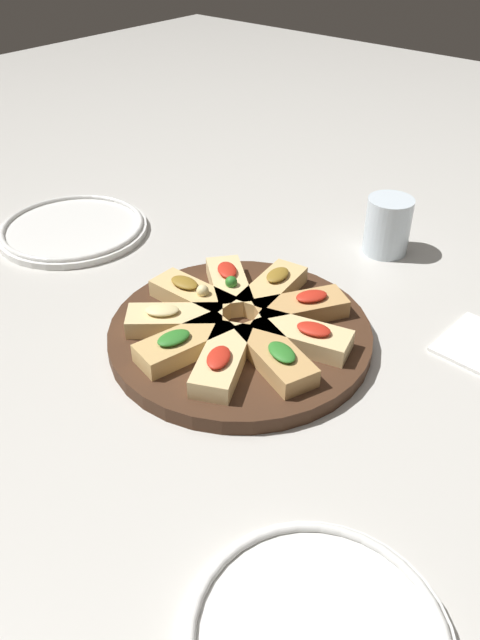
{
  "coord_description": "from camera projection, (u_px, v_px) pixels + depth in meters",
  "views": [
    {
      "loc": [
        -0.39,
        0.45,
        0.46
      ],
      "look_at": [
        0.0,
        0.0,
        0.03
      ],
      "focal_mm": 35.0,
      "sensor_mm": 36.0,
      "label": 1
    }
  ],
  "objects": [
    {
      "name": "ground_plane",
      "position": [
        240.0,
        340.0,
        0.75
      ],
      "size": [
        3.0,
        3.0,
        0.0
      ],
      "primitive_type": "plane",
      "color": "beige"
    },
    {
      "name": "focaccia_slice_4",
      "position": [
        229.0,
        284.0,
        0.8
      ],
      "size": [
        0.11,
        0.1,
        0.03
      ],
      "color": "#E5C689",
      "rests_on": "serving_board"
    },
    {
      "name": "focaccia_slice_6",
      "position": [
        174.0,
        320.0,
        0.73
      ],
      "size": [
        0.11,
        0.11,
        0.03
      ],
      "color": "#E5C689",
      "rests_on": "serving_board"
    },
    {
      "name": "focaccia_slice_7",
      "position": [
        184.0,
        344.0,
        0.7
      ],
      "size": [
        0.07,
        0.12,
        0.03
      ],
      "color": "tan",
      "rests_on": "serving_board"
    },
    {
      "name": "plate_left",
      "position": [
        317.0,
        639.0,
        0.45
      ],
      "size": [
        0.2,
        0.2,
        0.02
      ],
      "color": "white",
      "rests_on": "ground_plane"
    },
    {
      "name": "serving_board",
      "position": [
        240.0,
        334.0,
        0.75
      ],
      "size": [
        0.31,
        0.31,
        0.02
      ],
      "primitive_type": "cylinder",
      "color": "#422819",
      "rests_on": "ground_plane"
    },
    {
      "name": "focaccia_slice_0",
      "position": [
        275.0,
        356.0,
        0.68
      ],
      "size": [
        0.12,
        0.08,
        0.03
      ],
      "color": "tan",
      "rests_on": "serving_board"
    },
    {
      "name": "focaccia_slice_3",
      "position": [
        272.0,
        289.0,
        0.79
      ],
      "size": [
        0.06,
        0.12,
        0.03
      ],
      "color": "#DBB775",
      "rests_on": "serving_board"
    },
    {
      "name": "water_glass",
      "position": [
        388.0,
        226.0,
        0.91
      ],
      "size": [
        0.07,
        0.07,
        0.08
      ],
      "primitive_type": "cylinder",
      "color": "silver",
      "rests_on": "ground_plane"
    },
    {
      "name": "focaccia_slice_1",
      "position": [
        302.0,
        336.0,
        0.71
      ],
      "size": [
        0.12,
        0.07,
        0.03
      ],
      "color": "#E5C689",
      "rests_on": "serving_board"
    },
    {
      "name": "focaccia_slice_2",
      "position": [
        301.0,
        308.0,
        0.76
      ],
      "size": [
        0.1,
        0.12,
        0.03
      ],
      "color": "tan",
      "rests_on": "serving_board"
    },
    {
      "name": "focaccia_slice_8",
      "position": [
        222.0,
        360.0,
        0.67
      ],
      "size": [
        0.09,
        0.12,
        0.03
      ],
      "color": "#E5C689",
      "rests_on": "serving_board"
    },
    {
      "name": "focaccia_slice_5",
      "position": [
        192.0,
        296.0,
        0.78
      ],
      "size": [
        0.11,
        0.05,
        0.03
      ],
      "color": "#DBB775",
      "rests_on": "serving_board"
    },
    {
      "name": "plate_right",
      "position": [
        73.0,
        228.0,
        0.97
      ],
      "size": [
        0.23,
        0.23,
        0.02
      ],
      "color": "white",
      "rests_on": "ground_plane"
    }
  ]
}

